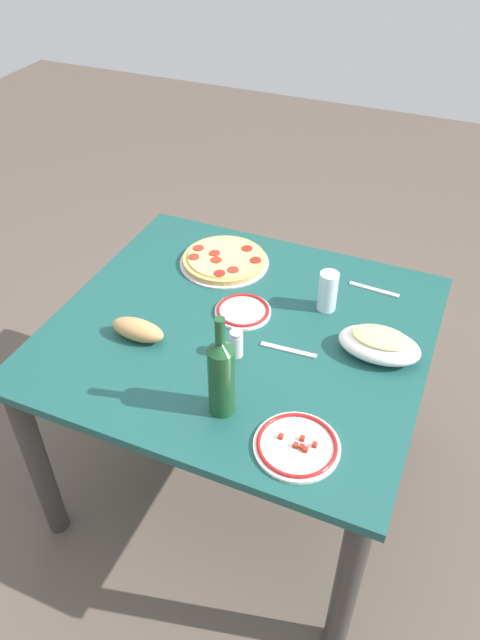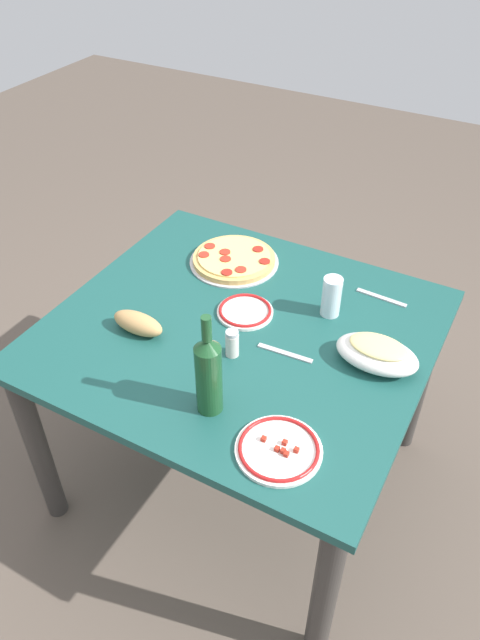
% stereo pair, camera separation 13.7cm
% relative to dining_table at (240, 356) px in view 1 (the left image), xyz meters
% --- Properties ---
extents(ground_plane, '(8.00, 8.00, 0.00)m').
position_rel_dining_table_xyz_m(ground_plane, '(0.00, 0.00, -0.62)').
color(ground_plane, brown).
rests_on(ground_plane, ground).
extents(dining_table, '(1.14, 1.04, 0.74)m').
position_rel_dining_table_xyz_m(dining_table, '(0.00, 0.00, 0.00)').
color(dining_table, '#194C47').
rests_on(dining_table, ground).
extents(pepperoni_pizza, '(0.31, 0.31, 0.03)m').
position_rel_dining_table_xyz_m(pepperoni_pizza, '(-0.19, 0.30, 0.13)').
color(pepperoni_pizza, '#B7B7BC').
rests_on(pepperoni_pizza, dining_table).
extents(baked_pasta_dish, '(0.24, 0.15, 0.08)m').
position_rel_dining_table_xyz_m(baked_pasta_dish, '(0.42, 0.05, 0.16)').
color(baked_pasta_dish, white).
rests_on(baked_pasta_dish, dining_table).
extents(wine_bottle, '(0.07, 0.07, 0.31)m').
position_rel_dining_table_xyz_m(wine_bottle, '(0.09, -0.32, 0.25)').
color(wine_bottle, '#194723').
rests_on(wine_bottle, dining_table).
extents(water_glass, '(0.06, 0.06, 0.13)m').
position_rel_dining_table_xyz_m(water_glass, '(0.22, 0.20, 0.19)').
color(water_glass, silver).
rests_on(water_glass, dining_table).
extents(side_plate_near, '(0.22, 0.22, 0.02)m').
position_rel_dining_table_xyz_m(side_plate_near, '(0.31, -0.37, 0.13)').
color(side_plate_near, white).
rests_on(side_plate_near, dining_table).
extents(side_plate_far, '(0.18, 0.18, 0.02)m').
position_rel_dining_table_xyz_m(side_plate_far, '(-0.02, 0.07, 0.13)').
color(side_plate_far, white).
rests_on(side_plate_far, dining_table).
extents(bread_loaf, '(0.17, 0.07, 0.07)m').
position_rel_dining_table_xyz_m(bread_loaf, '(-0.26, -0.16, 0.15)').
color(bread_loaf, tan).
rests_on(bread_loaf, dining_table).
extents(spice_shaker, '(0.04, 0.04, 0.09)m').
position_rel_dining_table_xyz_m(spice_shaker, '(0.04, -0.12, 0.16)').
color(spice_shaker, silver).
rests_on(spice_shaker, dining_table).
extents(fork_left, '(0.17, 0.03, 0.00)m').
position_rel_dining_table_xyz_m(fork_left, '(0.17, -0.04, 0.12)').
color(fork_left, '#B7B7BC').
rests_on(fork_left, dining_table).
extents(fork_right, '(0.17, 0.03, 0.00)m').
position_rel_dining_table_xyz_m(fork_right, '(0.34, 0.35, 0.12)').
color(fork_right, '#B7B7BC').
rests_on(fork_right, dining_table).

